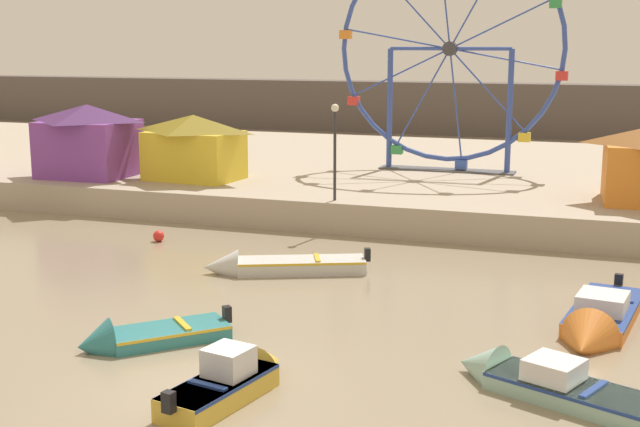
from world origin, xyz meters
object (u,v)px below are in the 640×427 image
(motorboat_pale_grey, at_px, (273,266))
(motorboat_mustard_yellow, at_px, (234,379))
(carnival_booth_purple_stall, at_px, (88,139))
(motorboat_teal_painted, at_px, (139,338))
(ferris_wheel_blue_frame, at_px, (450,53))
(promenade_lamp_near, at_px, (335,138))
(mooring_buoy_orange, at_px, (159,236))
(motorboat_orange_hull, at_px, (598,322))
(carnival_booth_yellow_awning, at_px, (194,146))
(motorboat_seafoam, at_px, (536,380))

(motorboat_pale_grey, bearing_deg, motorboat_mustard_yellow, 84.07)
(motorboat_pale_grey, height_order, carnival_booth_purple_stall, carnival_booth_purple_stall)
(motorboat_teal_painted, xyz_separation_m, ferris_wheel_blue_frame, (3.28, 24.37, 6.96))
(promenade_lamp_near, relative_size, mooring_buoy_orange, 8.98)
(motorboat_orange_hull, xyz_separation_m, carnival_booth_yellow_awning, (-18.64, 12.71, 2.61))
(ferris_wheel_blue_frame, bearing_deg, motorboat_mustard_yellow, -89.21)
(motorboat_seafoam, xyz_separation_m, mooring_buoy_orange, (-15.39, 10.28, -0.05))
(motorboat_teal_painted, height_order, motorboat_seafoam, motorboat_seafoam)
(ferris_wheel_blue_frame, relative_size, mooring_buoy_orange, 26.57)
(motorboat_teal_painted, distance_m, motorboat_seafoam, 9.95)
(motorboat_mustard_yellow, height_order, promenade_lamp_near, promenade_lamp_near)
(promenade_lamp_near, bearing_deg, motorboat_pale_grey, -89.37)
(motorboat_orange_hull, bearing_deg, motorboat_seafoam, -5.95)
(carnival_booth_purple_stall, relative_size, mooring_buoy_orange, 10.40)
(motorboat_seafoam, bearing_deg, mooring_buoy_orange, -10.89)
(promenade_lamp_near, distance_m, mooring_buoy_orange, 8.08)
(motorboat_orange_hull, relative_size, mooring_buoy_orange, 13.64)
(motorboat_teal_painted, height_order, carnival_booth_yellow_awning, carnival_booth_yellow_awning)
(motorboat_seafoam, distance_m, motorboat_pale_grey, 11.95)
(ferris_wheel_blue_frame, xyz_separation_m, carnival_booth_purple_stall, (-16.06, -7.43, -4.07))
(motorboat_orange_hull, distance_m, motorboat_mustard_yellow, 10.30)
(motorboat_mustard_yellow, bearing_deg, ferris_wheel_blue_frame, 12.77)
(motorboat_orange_hull, xyz_separation_m, ferris_wheel_blue_frame, (-7.87, 19.39, 6.89))
(motorboat_teal_painted, distance_m, ferris_wheel_blue_frame, 25.56)
(motorboat_teal_painted, relative_size, promenade_lamp_near, 0.93)
(carnival_booth_purple_stall, bearing_deg, mooring_buoy_orange, -42.65)
(ferris_wheel_blue_frame, height_order, promenade_lamp_near, ferris_wheel_blue_frame)
(motorboat_seafoam, relative_size, mooring_buoy_orange, 11.01)
(motorboat_orange_hull, xyz_separation_m, motorboat_pale_grey, (-10.56, 2.72, -0.03))
(motorboat_mustard_yellow, height_order, carnival_booth_yellow_awning, carnival_booth_yellow_awning)
(ferris_wheel_blue_frame, distance_m, carnival_booth_yellow_awning, 13.38)
(motorboat_pale_grey, height_order, ferris_wheel_blue_frame, ferris_wheel_blue_frame)
(motorboat_orange_hull, height_order, mooring_buoy_orange, motorboat_orange_hull)
(motorboat_teal_painted, bearing_deg, carnival_booth_purple_stall, -98.29)
(carnival_booth_purple_stall, bearing_deg, promenade_lamp_near, -11.54)
(motorboat_orange_hull, bearing_deg, motorboat_mustard_yellow, -38.47)
(motorboat_seafoam, height_order, ferris_wheel_blue_frame, ferris_wheel_blue_frame)
(motorboat_mustard_yellow, bearing_deg, carnival_booth_yellow_awning, 41.39)
(carnival_booth_yellow_awning, bearing_deg, motorboat_seafoam, -40.11)
(motorboat_orange_hull, bearing_deg, carnival_booth_purple_stall, -108.24)
(ferris_wheel_blue_frame, bearing_deg, motorboat_seafoam, -74.52)
(motorboat_mustard_yellow, bearing_deg, carnival_booth_purple_stall, 52.81)
(ferris_wheel_blue_frame, bearing_deg, carnival_booth_purple_stall, -155.17)
(motorboat_pale_grey, xyz_separation_m, promenade_lamp_near, (-0.08, 6.92, 3.63))
(motorboat_seafoam, xyz_separation_m, motorboat_mustard_yellow, (-6.31, -2.35, 0.09))
(motorboat_orange_hull, bearing_deg, ferris_wheel_blue_frame, -149.61)
(motorboat_teal_painted, relative_size, mooring_buoy_orange, 8.34)
(motorboat_pale_grey, relative_size, ferris_wheel_blue_frame, 0.47)
(carnival_booth_yellow_awning, bearing_deg, motorboat_teal_painted, -62.20)
(motorboat_pale_grey, height_order, mooring_buoy_orange, motorboat_pale_grey)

